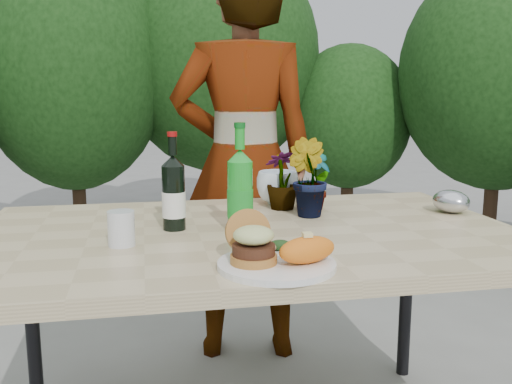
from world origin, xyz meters
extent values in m
cube|color=tan|center=(0.00, 0.00, 0.73)|extent=(1.60, 1.00, 0.04)
cylinder|color=black|center=(-0.72, 0.42, 0.35)|extent=(0.05, 0.05, 0.71)
cylinder|color=black|center=(0.72, 0.42, 0.35)|extent=(0.05, 0.05, 0.71)
cylinder|color=#382316|center=(-0.80, 2.80, 0.21)|extent=(0.10, 0.10, 0.42)
ellipsoid|color=#1E4717|center=(-0.80, 2.80, 1.36)|extent=(1.38, 1.38, 1.87)
cylinder|color=#382316|center=(0.30, 3.00, 0.25)|extent=(0.10, 0.10, 0.50)
ellipsoid|color=#1E4717|center=(0.30, 3.00, 1.42)|extent=(1.60, 1.60, 1.84)
cylinder|color=#382316|center=(1.30, 2.70, 0.19)|extent=(0.10, 0.10, 0.38)
ellipsoid|color=#1E4717|center=(1.30, 2.70, 0.95)|extent=(0.99, 0.99, 1.14)
cylinder|color=#382316|center=(2.20, 2.10, 0.22)|extent=(0.10, 0.10, 0.44)
ellipsoid|color=#1E4717|center=(2.20, 2.10, 1.27)|extent=(1.43, 1.43, 1.66)
cylinder|color=white|center=(-0.01, -0.37, 0.76)|extent=(0.28, 0.28, 0.01)
cylinder|color=#B7722D|center=(-0.06, -0.37, 0.78)|extent=(0.11, 0.11, 0.02)
cylinder|color=#472314|center=(-0.06, -0.37, 0.80)|extent=(0.10, 0.10, 0.02)
ellipsoid|color=beige|center=(-0.06, -0.37, 0.83)|extent=(0.10, 0.10, 0.04)
cylinder|color=#B7722D|center=(-0.06, -0.29, 0.82)|extent=(0.11, 0.06, 0.11)
ellipsoid|color=orange|center=(0.06, -0.39, 0.80)|extent=(0.17, 0.12, 0.06)
ellipsoid|color=olive|center=(-0.01, -0.28, 0.78)|extent=(0.04, 0.04, 0.02)
ellipsoid|color=#193814|center=(0.02, -0.27, 0.78)|extent=(0.06, 0.04, 0.03)
cylinder|color=black|center=(-0.22, 0.06, 0.85)|extent=(0.07, 0.07, 0.19)
cylinder|color=white|center=(-0.22, 0.06, 0.83)|extent=(0.07, 0.07, 0.08)
cone|color=black|center=(-0.22, 0.06, 0.96)|extent=(0.07, 0.07, 0.03)
cylinder|color=black|center=(-0.22, 0.06, 1.00)|extent=(0.03, 0.03, 0.05)
cylinder|color=maroon|center=(-0.22, 0.06, 1.04)|extent=(0.03, 0.03, 0.01)
cylinder|color=#1B9626|center=(-0.03, 0.01, 0.85)|extent=(0.07, 0.07, 0.21)
cylinder|color=#198C26|center=(-0.03, 0.01, 0.83)|extent=(0.08, 0.08, 0.08)
cone|color=#1B9626|center=(-0.03, 0.01, 0.97)|extent=(0.07, 0.07, 0.04)
cylinder|color=#1B9626|center=(-0.03, 0.01, 1.02)|extent=(0.03, 0.03, 0.06)
cylinder|color=#0C5919|center=(-0.03, 0.01, 1.06)|extent=(0.03, 0.03, 0.02)
cylinder|color=silver|center=(-0.37, -0.10, 0.80)|extent=(0.07, 0.07, 0.09)
imported|color=#2C5D20|center=(0.28, 0.24, 0.86)|extent=(0.14, 0.13, 0.22)
imported|color=#22541C|center=(0.22, 0.16, 0.88)|extent=(0.17, 0.18, 0.26)
imported|color=#25571D|center=(0.17, 0.28, 0.85)|extent=(0.14, 0.14, 0.21)
imported|color=white|center=(0.17, 0.38, 0.81)|extent=(0.19, 0.19, 0.12)
ellipsoid|color=#B3B6BA|center=(0.71, 0.11, 0.79)|extent=(0.15, 0.16, 0.08)
imported|color=#9F644F|center=(0.11, 0.76, 0.85)|extent=(0.66, 0.48, 1.70)
camera|label=1|loc=(-0.30, -1.62, 1.16)|focal=40.00mm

